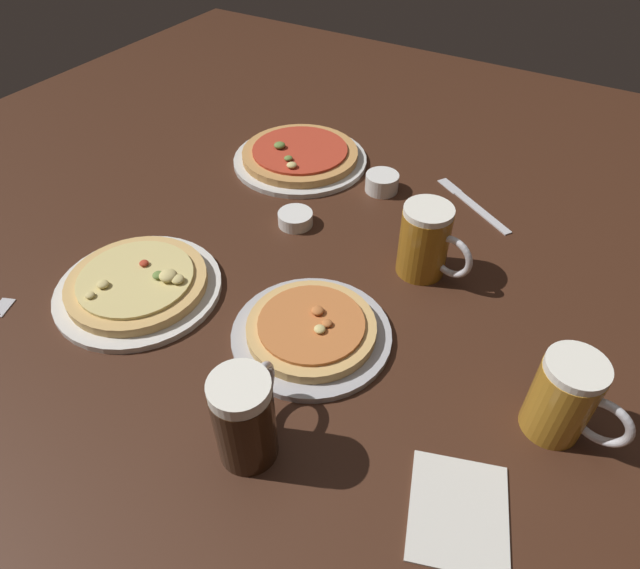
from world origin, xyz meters
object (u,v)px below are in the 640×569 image
at_px(ramekin_sauce, 382,183).
at_px(ramekin_butter, 295,219).
at_px(pizza_plate_near, 311,331).
at_px(pizza_plate_side, 138,285).
at_px(pizza_plate_far, 300,156).
at_px(beer_mug_pale, 426,242).
at_px(knife_right, 473,204).
at_px(napkin_folded, 459,511).
at_px(beer_mug_amber, 566,398).
at_px(beer_mug_dark, 246,417).

relative_size(ramekin_sauce, ramekin_butter, 1.03).
distance_m(pizza_plate_near, ramekin_sauce, 0.46).
height_order(pizza_plate_side, ramekin_sauce, pizza_plate_side).
height_order(pizza_plate_far, beer_mug_pale, beer_mug_pale).
bearing_deg(ramekin_butter, pizza_plate_far, 120.10).
height_order(ramekin_sauce, knife_right, ramekin_sauce).
relative_size(pizza_plate_far, beer_mug_pale, 2.22).
height_order(pizza_plate_far, ramekin_sauce, pizza_plate_far).
bearing_deg(ramekin_sauce, napkin_folded, -56.38).
distance_m(beer_mug_amber, napkin_folded, 0.21).
height_order(pizza_plate_side, beer_mug_pale, beer_mug_pale).
bearing_deg(beer_mug_amber, beer_mug_pale, 143.44).
xyz_separation_m(pizza_plate_side, beer_mug_amber, (0.70, 0.09, 0.05)).
bearing_deg(pizza_plate_near, ramekin_butter, 127.49).
distance_m(pizza_plate_far, napkin_folded, 0.88).
height_order(beer_mug_amber, napkin_folded, beer_mug_amber).
xyz_separation_m(pizza_plate_side, ramekin_sauce, (0.23, 0.52, 0.00)).
bearing_deg(ramekin_butter, pizza_plate_side, -112.74).
height_order(ramekin_butter, knife_right, ramekin_butter).
bearing_deg(pizza_plate_side, pizza_plate_near, 11.40).
xyz_separation_m(napkin_folded, knife_right, (-0.21, 0.66, -0.00)).
height_order(beer_mug_dark, beer_mug_amber, beer_mug_dark).
relative_size(beer_mug_amber, beer_mug_pale, 0.95).
height_order(beer_mug_amber, ramekin_butter, beer_mug_amber).
bearing_deg(napkin_folded, beer_mug_amber, 69.42).
bearing_deg(napkin_folded, ramekin_butter, 141.12).
relative_size(beer_mug_dark, napkin_folded, 1.02).
relative_size(beer_mug_pale, napkin_folded, 0.97).
relative_size(pizza_plate_far, beer_mug_amber, 2.34).
bearing_deg(ramekin_sauce, beer_mug_dark, -79.25).
bearing_deg(beer_mug_pale, napkin_folded, -61.20).
bearing_deg(napkin_folded, ramekin_sauce, 123.62).
distance_m(pizza_plate_near, beer_mug_pale, 0.27).
relative_size(pizza_plate_far, ramekin_sauce, 4.33).
xyz_separation_m(pizza_plate_near, ramekin_butter, (-0.19, 0.25, -0.00)).
relative_size(pizza_plate_near, napkin_folded, 1.80).
bearing_deg(beer_mug_dark, pizza_plate_near, 98.66).
bearing_deg(pizza_plate_far, pizza_plate_near, -55.78).
bearing_deg(ramekin_sauce, beer_mug_amber, -41.68).
height_order(beer_mug_dark, napkin_folded, beer_mug_dark).
xyz_separation_m(beer_mug_dark, knife_right, (0.07, 0.71, -0.07)).
height_order(pizza_plate_side, beer_mug_dark, beer_mug_dark).
xyz_separation_m(pizza_plate_side, beer_mug_dark, (0.35, -0.15, 0.06)).
distance_m(pizza_plate_side, ramekin_butter, 0.34).
bearing_deg(ramekin_butter, ramekin_sauce, 64.84).
distance_m(pizza_plate_near, ramekin_butter, 0.31).
distance_m(pizza_plate_side, beer_mug_dark, 0.39).
xyz_separation_m(beer_mug_pale, ramekin_sauce, (-0.18, 0.21, -0.05)).
bearing_deg(pizza_plate_near, beer_mug_pale, 69.93).
distance_m(beer_mug_dark, beer_mug_amber, 0.42).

